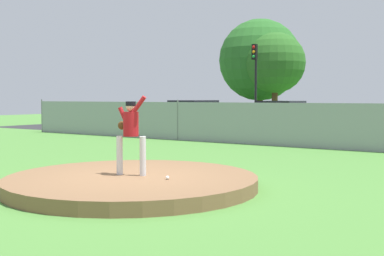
% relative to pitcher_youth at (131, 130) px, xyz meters
% --- Properties ---
extents(ground_plane, '(80.00, 80.00, 0.00)m').
position_rel_pitcher_youth_xyz_m(ground_plane, '(0.06, 5.97, -1.22)').
color(ground_plane, '#4C8438').
extents(asphalt_strip, '(44.00, 7.00, 0.01)m').
position_rel_pitcher_youth_xyz_m(asphalt_strip, '(0.06, 14.47, -1.22)').
color(asphalt_strip, '#2B2B2D').
rests_on(asphalt_strip, ground_plane).
extents(pitchers_mound, '(5.22, 5.22, 0.27)m').
position_rel_pitcher_youth_xyz_m(pitchers_mound, '(0.06, -0.03, -1.09)').
color(pitchers_mound, brown).
rests_on(pitchers_mound, ground_plane).
extents(pitcher_youth, '(0.78, 0.32, 1.67)m').
position_rel_pitcher_youth_xyz_m(pitcher_youth, '(0.00, 0.00, 0.00)').
color(pitcher_youth, silver).
rests_on(pitcher_youth, pitchers_mound).
extents(baseball, '(0.07, 0.07, 0.07)m').
position_rel_pitcher_youth_xyz_m(baseball, '(0.97, -0.02, -0.92)').
color(baseball, white).
rests_on(baseball, pitchers_mound).
extents(chainlink_fence, '(30.86, 0.07, 1.79)m').
position_rel_pitcher_youth_xyz_m(chainlink_fence, '(0.06, 9.97, -0.38)').
color(chainlink_fence, gray).
rests_on(chainlink_fence, ground_plane).
extents(parked_car_champagne, '(2.14, 4.68, 1.72)m').
position_rel_pitcher_youth_xyz_m(parked_car_champagne, '(-3.33, 14.82, -0.40)').
color(parked_car_champagne, tan).
rests_on(parked_car_champagne, ground_plane).
extents(parked_car_white, '(2.03, 4.67, 1.74)m').
position_rel_pitcher_youth_xyz_m(parked_car_white, '(-8.52, 14.76, -0.39)').
color(parked_car_white, silver).
rests_on(parked_car_white, ground_plane).
extents(traffic_light_near, '(0.28, 0.46, 5.00)m').
position_rel_pitcher_youth_xyz_m(traffic_light_near, '(-6.66, 18.41, 2.18)').
color(traffic_light_near, black).
rests_on(traffic_light_near, ground_plane).
extents(tree_slender_far, '(5.57, 5.57, 7.25)m').
position_rel_pitcher_youth_xyz_m(tree_slender_far, '(-8.71, 23.05, 3.23)').
color(tree_slender_far, '#4C331E').
rests_on(tree_slender_far, ground_plane).
extents(tree_leaning_west, '(3.91, 3.91, 6.08)m').
position_rel_pitcher_youth_xyz_m(tree_leaning_west, '(-6.97, 21.78, 2.89)').
color(tree_leaning_west, '#4C331E').
rests_on(tree_leaning_west, ground_plane).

